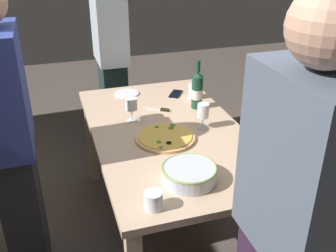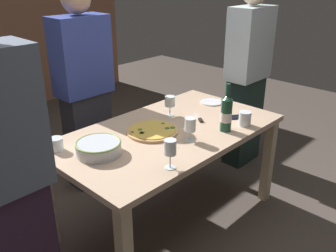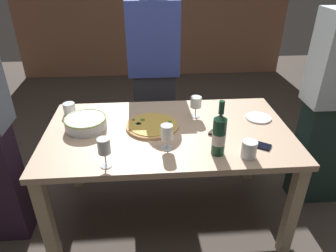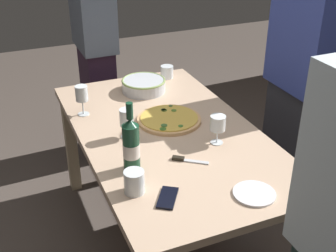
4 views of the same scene
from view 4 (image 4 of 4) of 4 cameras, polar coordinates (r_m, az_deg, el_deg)
The scene contains 15 objects.
ground_plane at distance 2.77m, azimuth -0.00°, elevation -14.33°, with size 8.00×8.00×0.00m, color #50453E.
dining_table at distance 2.38m, azimuth -0.00°, elevation -2.60°, with size 1.60×0.90×0.75m.
pizza at distance 2.43m, azimuth 0.14°, elevation 0.88°, with size 0.35×0.35×0.03m.
serving_bowl at distance 2.78m, azimuth -3.15°, elevation 5.32°, with size 0.27×0.27×0.08m.
wine_bottle at distance 1.96m, azimuth -4.77°, elevation -2.40°, with size 0.08×0.08×0.33m.
wine_glass_near_pizza at distance 2.19m, azimuth 6.42°, elevation 0.28°, with size 0.08×0.08×0.15m.
wine_glass_by_bottle at distance 2.50m, azimuth -11.03°, elevation 3.93°, with size 0.07×0.07×0.17m.
wine_glass_far_left at distance 2.24m, azimuth -5.34°, elevation 0.89°, with size 0.07×0.07×0.16m.
cup_amber at distance 1.86m, azimuth -4.36°, elevation -7.18°, with size 0.09×0.09×0.10m, color white.
cup_ceramic at distance 2.99m, azimuth -0.13°, elevation 6.97°, with size 0.08×0.08×0.08m, color white.
side_plate at distance 1.90m, azimuth 11.03°, elevation -8.52°, with size 0.18×0.18×0.01m, color white.
cell_phone at distance 1.85m, azimuth -0.06°, elevation -9.21°, with size 0.07×0.14×0.01m, color black.
pizza_knife at distance 2.08m, azimuth 2.26°, elevation -4.34°, with size 0.12×0.16×0.02m.
person_host at distance 3.28m, azimuth -9.38°, elevation 10.40°, with size 0.42×0.24×1.74m.
person_guest_right at distance 2.77m, azimuth 16.73°, elevation 5.20°, with size 0.44×0.24×1.68m.
Camera 4 is at (1.88, -0.79, 1.88)m, focal length 47.41 mm.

